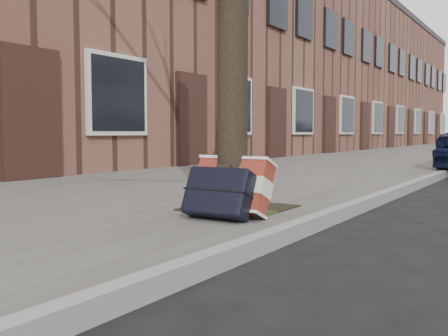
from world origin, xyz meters
The scene contains 5 objects.
near_sidewalk centered at (-3.70, 15.00, 0.06)m, with size 5.00×70.00×0.12m, color slate.
house_near centered at (-9.60, 16.00, 3.50)m, with size 6.80×40.00×7.00m, color brown.
dirt_patch centered at (-2.00, 1.20, 0.13)m, with size 0.85×0.85×0.01m, color black.
suitcase_red centered at (-1.82, 0.80, 0.37)m, with size 0.64×0.18×0.47m, color maroon.
suitcase_navy centered at (-1.83, 0.61, 0.34)m, with size 0.56×0.18×0.40m, color black.
Camera 1 is at (0.38, -2.68, 0.81)m, focal length 40.00 mm.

